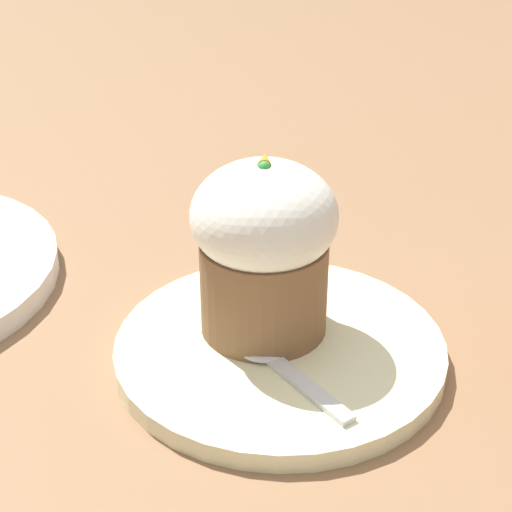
% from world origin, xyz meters
% --- Properties ---
extents(ground_plane, '(4.00, 4.00, 0.00)m').
position_xyz_m(ground_plane, '(0.00, 0.00, 0.00)').
color(ground_plane, '#846042').
extents(dessert_plate, '(0.21, 0.21, 0.01)m').
position_xyz_m(dessert_plate, '(0.00, 0.00, 0.01)').
color(dessert_plate, beige).
rests_on(dessert_plate, ground_plane).
extents(carrot_cake, '(0.09, 0.09, 0.12)m').
position_xyz_m(carrot_cake, '(0.02, 0.01, 0.07)').
color(carrot_cake, brown).
rests_on(carrot_cake, dessert_plate).
extents(spoon, '(0.10, 0.08, 0.01)m').
position_xyz_m(spoon, '(-0.02, 0.01, 0.02)').
color(spoon, silver).
rests_on(spoon, dessert_plate).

